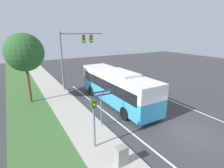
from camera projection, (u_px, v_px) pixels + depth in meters
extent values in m
plane|color=#38383A|center=(192.00, 133.00, 12.25)|extent=(80.00, 80.00, 0.00)
cube|color=#ADA89E|center=(117.00, 166.00, 9.22)|extent=(2.80, 80.00, 0.12)
cube|color=silver|center=(153.00, 150.00, 10.50)|extent=(0.14, 30.00, 0.01)
cube|color=silver|center=(220.00, 121.00, 14.00)|extent=(0.14, 30.00, 0.01)
cube|color=#3393D1|center=(117.00, 92.00, 17.18)|extent=(2.60, 10.48, 1.52)
cube|color=white|center=(117.00, 79.00, 16.79)|extent=(2.60, 10.48, 1.24)
cube|color=black|center=(117.00, 83.00, 16.91)|extent=(2.64, 9.64, 0.94)
cube|color=white|center=(121.00, 73.00, 15.93)|extent=(1.82, 3.67, 0.24)
cylinder|color=black|center=(92.00, 91.00, 19.43)|extent=(0.28, 1.07, 1.07)
cylinder|color=black|center=(111.00, 88.00, 20.65)|extent=(0.28, 1.07, 1.07)
cylinder|color=black|center=(125.00, 113.00, 14.06)|extent=(0.28, 1.07, 1.07)
cylinder|color=black|center=(148.00, 107.00, 15.28)|extent=(0.28, 1.07, 1.07)
cylinder|color=slate|center=(62.00, 62.00, 20.29)|extent=(0.20, 0.20, 6.91)
cylinder|color=slate|center=(82.00, 34.00, 20.65)|extent=(5.26, 0.14, 0.14)
cube|color=#47470F|center=(84.00, 39.00, 20.91)|extent=(0.32, 0.28, 0.90)
sphere|color=#1ED838|center=(84.00, 41.00, 20.84)|extent=(0.18, 0.18, 0.18)
cube|color=#47470F|center=(91.00, 39.00, 21.38)|extent=(0.32, 0.28, 0.90)
sphere|color=#1ED838|center=(92.00, 41.00, 21.31)|extent=(0.18, 0.18, 0.18)
cylinder|color=slate|center=(94.00, 125.00, 10.28)|extent=(0.12, 0.12, 3.14)
cube|color=#47470F|center=(93.00, 104.00, 9.90)|extent=(0.28, 0.24, 0.44)
sphere|color=#1ED838|center=(95.00, 105.00, 9.77)|extent=(0.14, 0.14, 0.14)
cylinder|color=slate|center=(101.00, 109.00, 12.78)|extent=(0.08, 0.08, 2.87)
cube|color=#19478C|center=(103.00, 93.00, 12.51)|extent=(1.46, 0.03, 0.38)
cube|color=white|center=(103.00, 93.00, 12.49)|extent=(1.24, 0.01, 0.13)
cube|color=gray|center=(121.00, 155.00, 9.13)|extent=(0.63, 0.47, 1.04)
cylinder|color=brown|center=(29.00, 83.00, 17.04)|extent=(0.24, 0.24, 3.86)
sphere|color=#285628|center=(24.00, 52.00, 16.19)|extent=(3.54, 3.54, 3.54)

